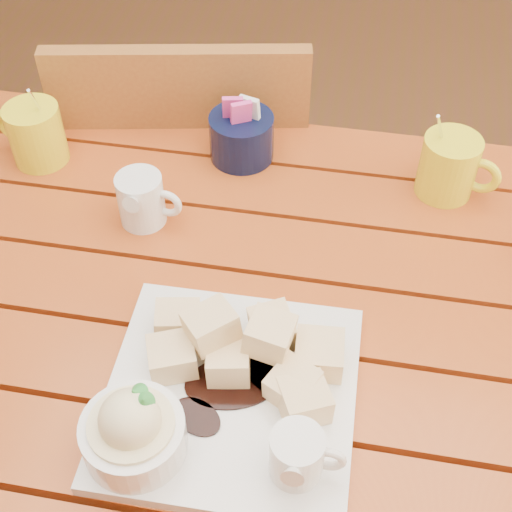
% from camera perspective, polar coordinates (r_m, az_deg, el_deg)
% --- Properties ---
extents(table, '(1.20, 0.79, 0.75)m').
position_cam_1_polar(table, '(1.01, -2.20, -7.62)').
color(table, '#953313').
rests_on(table, ground).
extents(dessert_plate, '(0.29, 0.29, 0.11)m').
position_cam_1_polar(dessert_plate, '(0.80, -3.51, -11.18)').
color(dessert_plate, white).
rests_on(dessert_plate, table).
extents(coffee_mug_left, '(0.12, 0.08, 0.14)m').
position_cam_1_polar(coffee_mug_left, '(1.15, -17.28, 9.38)').
color(coffee_mug_left, yellow).
rests_on(coffee_mug_left, table).
extents(coffee_mug_right, '(0.12, 0.08, 0.14)m').
position_cam_1_polar(coffee_mug_right, '(1.07, 15.27, 6.97)').
color(coffee_mug_right, yellow).
rests_on(coffee_mug_right, table).
extents(cream_pitcher, '(0.09, 0.08, 0.08)m').
position_cam_1_polar(cream_pitcher, '(1.01, -9.10, 4.53)').
color(cream_pitcher, white).
rests_on(cream_pitcher, table).
extents(sugar_caddy, '(0.10, 0.10, 0.11)m').
position_cam_1_polar(sugar_caddy, '(1.11, -1.16, 9.58)').
color(sugar_caddy, black).
rests_on(sugar_caddy, table).
extents(chair_far, '(0.49, 0.49, 0.89)m').
position_cam_1_polar(chair_far, '(1.45, -4.96, 4.99)').
color(chair_far, brown).
rests_on(chair_far, ground).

